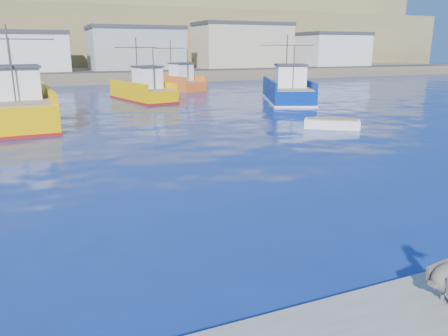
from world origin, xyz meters
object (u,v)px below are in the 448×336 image
trawler_yellow_b (143,91)px  boat_orange (177,81)px  trawler_blue (288,91)px  trawler_yellow_a (16,106)px  skiff_mid (332,125)px

trawler_yellow_b → boat_orange: 12.03m
trawler_blue → boat_orange: (-6.39, 16.47, 0.02)m
trawler_yellow_a → boat_orange: bearing=47.4°
trawler_yellow_a → trawler_yellow_b: 15.14m
trawler_blue → boat_orange: bearing=111.2°
trawler_yellow_a → boat_orange: size_ratio=1.54×
trawler_yellow_b → skiff_mid: bearing=-69.8°
trawler_yellow_a → trawler_yellow_b: (11.52, 9.83, -0.24)m
trawler_yellow_b → trawler_yellow_a: bearing=-139.5°
trawler_yellow_b → trawler_blue: trawler_blue is taller
trawler_yellow_b → skiff_mid: (7.71, -20.91, -0.70)m
trawler_yellow_b → trawler_blue: (13.08, -6.47, 0.08)m
trawler_yellow_b → skiff_mid: 22.30m
trawler_blue → boat_orange: trawler_blue is taller
trawler_yellow_a → boat_orange: 26.92m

